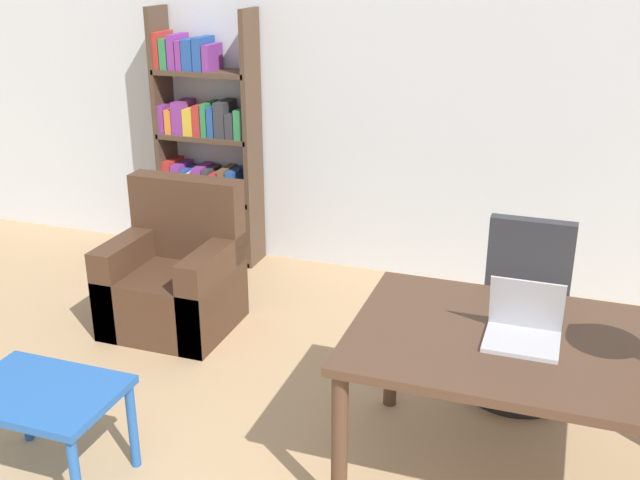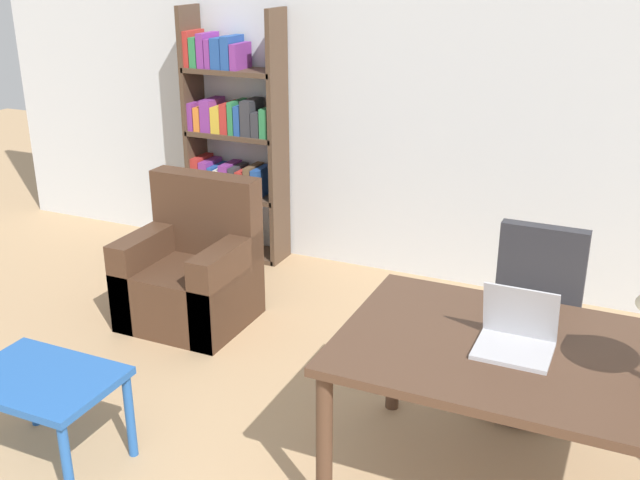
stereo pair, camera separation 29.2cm
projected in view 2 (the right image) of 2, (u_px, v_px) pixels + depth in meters
The scene contains 7 objects.
wall_back at pixel (476, 96), 4.99m from camera, with size 8.00×0.06×2.70m.
desk at pixel (518, 368), 3.09m from camera, with size 1.48×1.00×0.73m.
laptop at pixel (516, 337), 3.04m from camera, with size 0.30×0.26×0.26m.
office_chair at pixel (531, 328), 3.93m from camera, with size 0.55×0.55×0.93m.
side_table_blue at pixel (42, 390), 3.38m from camera, with size 0.68×0.49×0.47m.
armchair at pixel (192, 276), 4.81m from camera, with size 0.74×0.67×0.93m.
bookshelf at pixel (231, 149), 5.70m from camera, with size 0.77×0.28×1.89m.
Camera 2 is at (1.11, -0.45, 2.25)m, focal length 42.00 mm.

